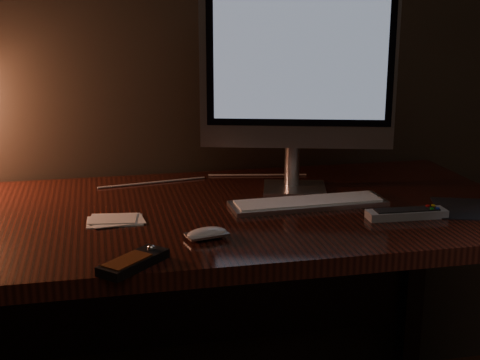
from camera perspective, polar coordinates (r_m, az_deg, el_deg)
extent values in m
cube|color=#34120B|center=(1.65, -3.27, -3.19)|extent=(1.60, 0.75, 0.04)
cube|color=black|center=(2.30, 14.50, -8.28)|extent=(0.06, 0.06, 0.71)
cube|color=black|center=(2.07, -4.67, -7.52)|extent=(1.48, 0.02, 0.51)
cube|color=silver|center=(1.83, 4.67, -0.67)|extent=(0.20, 0.19, 0.01)
cylinder|color=silver|center=(1.84, 4.46, 1.34)|extent=(0.05, 0.05, 0.11)
cube|color=silver|center=(1.76, 4.94, 9.47)|extent=(0.50, 0.17, 0.42)
cube|color=black|center=(1.74, 5.13, 10.32)|extent=(0.47, 0.13, 0.35)
cube|color=#96AACC|center=(1.74, 5.15, 10.32)|extent=(0.43, 0.12, 0.32)
cube|color=silver|center=(1.68, 5.84, -1.94)|extent=(0.40, 0.12, 0.01)
ellipsoid|color=white|center=(1.45, -2.85, -4.71)|extent=(0.10, 0.07, 0.02)
cube|color=black|center=(1.31, -9.06, -6.94)|extent=(0.15, 0.15, 0.02)
cube|color=brown|center=(1.31, -9.08, -6.55)|extent=(0.10, 0.10, 0.00)
sphere|color=silver|center=(1.31, -9.08, -6.49)|extent=(0.02, 0.02, 0.02)
cube|color=#9C9EA1|center=(1.63, 14.03, -2.83)|extent=(0.19, 0.06, 0.02)
cube|color=black|center=(1.63, 14.05, -2.48)|extent=(0.15, 0.04, 0.00)
cylinder|color=red|center=(1.62, 14.06, -2.38)|extent=(0.01, 0.01, 0.00)
cylinder|color=#0C8C19|center=(1.62, 14.06, -2.38)|extent=(0.01, 0.01, 0.00)
cylinder|color=gold|center=(1.62, 14.06, -2.38)|extent=(0.01, 0.01, 0.00)
cylinder|color=#1433BF|center=(1.62, 14.06, -2.38)|extent=(0.01, 0.01, 0.00)
cube|color=white|center=(1.58, -10.62, -3.39)|extent=(0.13, 0.09, 0.01)
cylinder|color=white|center=(1.91, -2.86, 0.03)|extent=(0.60, 0.03, 0.01)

